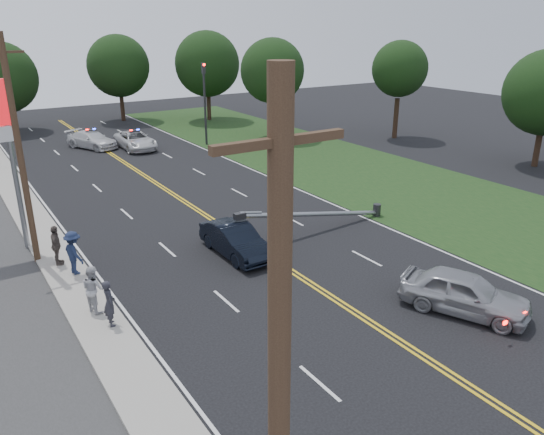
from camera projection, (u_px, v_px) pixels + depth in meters
ground at (366, 319)px, 19.60m from camera, size 120.00×120.00×0.00m
sidewalk at (66, 272)px, 23.17m from camera, size 1.80×70.00×0.12m
grass_verge at (416, 191)px, 34.34m from camera, size 12.00×80.00×0.01m
centerline_yellow at (234, 234)px, 27.47m from camera, size 0.36×80.00×0.00m
traffic_signal at (205, 97)px, 45.97m from camera, size 0.28×0.41×7.05m
fallen_streetlight at (322, 213)px, 27.71m from camera, size 9.36×0.44×1.91m
utility_pole_mid at (20, 153)px, 22.59m from camera, size 1.60×0.28×10.00m
tree_6 at (1, 78)px, 51.21m from camera, size 6.86×6.86×8.67m
tree_7 at (118, 66)px, 56.86m from camera, size 6.57×6.57×9.14m
tree_8 at (207, 64)px, 57.22m from camera, size 6.96×6.96×9.51m
tree_9 at (272, 71)px, 48.46m from camera, size 5.86×5.86×9.04m
tree_13 at (400, 69)px, 47.98m from camera, size 5.03×5.03×8.83m
crashed_sedan at (235, 240)px, 24.77m from camera, size 1.64×4.56×1.50m
waiting_sedan at (464, 293)px, 19.84m from camera, size 3.72×5.09×1.61m
emergency_a at (135, 140)px, 45.55m from camera, size 2.46×5.34×1.48m
emergency_b at (92, 140)px, 45.86m from camera, size 3.97×5.34×1.44m
bystander_a at (109, 303)px, 18.75m from camera, size 0.46×0.66×1.74m
bystander_b at (93, 289)px, 19.66m from camera, size 0.93×1.05×1.82m
bystander_c at (74, 253)px, 22.60m from camera, size 0.99×1.38×1.93m
bystander_d at (56, 245)px, 23.45m from camera, size 0.79×1.16×1.83m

